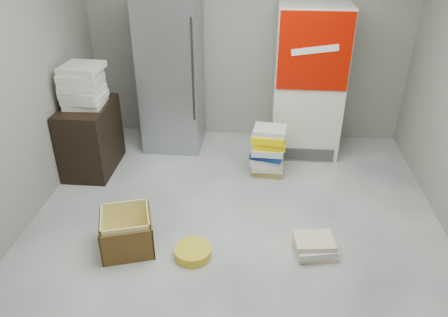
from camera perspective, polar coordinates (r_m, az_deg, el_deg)
name	(u,v)px	position (r m, az deg, el deg)	size (l,w,h in m)	color
ground	(231,256)	(3.95, 0.95, -12.66)	(5.00, 5.00, 0.00)	silver
room_shell	(233,56)	(3.06, 1.23, 13.26)	(4.04, 5.04, 2.82)	gray
steel_fridge	(172,73)	(5.45, -6.85, 11.01)	(0.70, 0.72, 1.90)	#A7AAAF
coke_cooler	(308,81)	(5.37, 10.94, 9.91)	(0.80, 0.73, 1.80)	silver
wood_shelf	(91,137)	(5.25, -16.99, 2.65)	(0.50, 0.80, 0.80)	black
supply_box_stack	(83,86)	(5.00, -17.99, 9.04)	(0.45, 0.44, 0.45)	beige
phonebook_stack_main	(268,151)	(4.97, 5.75, 0.97)	(0.41, 0.35, 0.59)	olive
phonebook_stack_side	(315,247)	(4.01, 11.76, -11.19)	(0.39, 0.35, 0.16)	beige
cardboard_box	(127,234)	(4.05, -12.54, -9.57)	(0.57, 0.57, 0.36)	yellow
bucket_lid	(193,252)	(3.94, -4.10, -12.11)	(0.33, 0.33, 0.09)	gold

